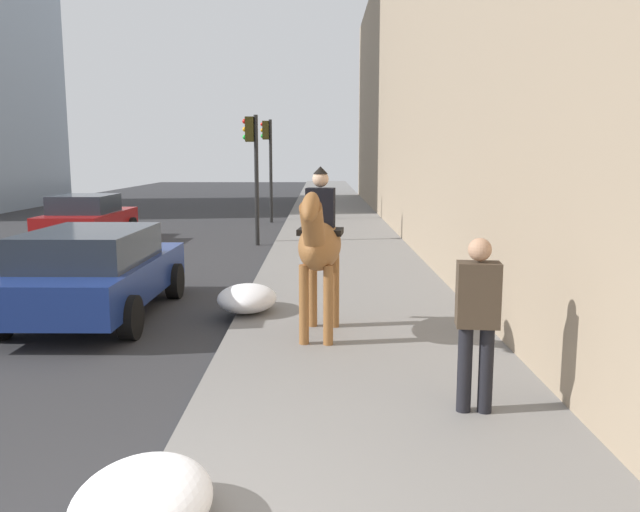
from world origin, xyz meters
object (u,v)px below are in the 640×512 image
object	(u,v)px
pedestrian_greeting	(477,314)
traffic_light_far_curb	(268,154)
car_mid_lane	(88,218)
traffic_light_near_curb	(253,159)
mounted_horse_near	(319,243)
car_near_lane	(95,271)

from	to	relation	value
pedestrian_greeting	traffic_light_far_curb	xyz separation A→B (m)	(19.05, 3.49, 1.54)
pedestrian_greeting	car_mid_lane	size ratio (longest dim) A/B	0.42
car_mid_lane	traffic_light_near_curb	size ratio (longest dim) A/B	1.09
mounted_horse_near	car_mid_lane	distance (m)	12.58
pedestrian_greeting	car_mid_lane	bearing A→B (deg)	39.13
pedestrian_greeting	car_mid_lane	world-z (taller)	pedestrian_greeting
car_mid_lane	traffic_light_near_curb	world-z (taller)	traffic_light_near_curb
car_mid_lane	traffic_light_far_curb	size ratio (longest dim) A/B	1.03
traffic_light_near_curb	traffic_light_far_curb	size ratio (longest dim) A/B	0.94
mounted_horse_near	car_near_lane	distance (m)	3.95
car_near_lane	traffic_light_far_curb	bearing A→B (deg)	-5.48
car_near_lane	car_mid_lane	distance (m)	9.55
mounted_horse_near	pedestrian_greeting	world-z (taller)	mounted_horse_near
mounted_horse_near	traffic_light_near_curb	distance (m)	10.19
traffic_light_far_curb	traffic_light_near_curb	bearing A→B (deg)	-179.27
pedestrian_greeting	car_mid_lane	xyz separation A→B (m)	(13.11, 8.41, -0.35)
pedestrian_greeting	car_near_lane	distance (m)	6.58
car_near_lane	pedestrian_greeting	bearing A→B (deg)	-128.60
car_near_lane	car_mid_lane	bearing A→B (deg)	21.02
mounted_horse_near	car_mid_lane	size ratio (longest dim) A/B	0.57
mounted_horse_near	car_mid_lane	xyz separation A→B (m)	(10.49, 6.91, -0.67)
mounted_horse_near	traffic_light_far_curb	size ratio (longest dim) A/B	0.59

